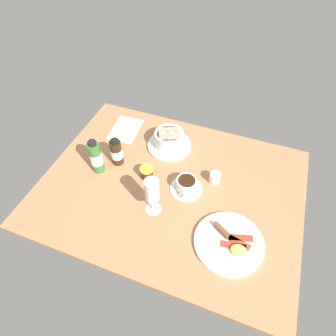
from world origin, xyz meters
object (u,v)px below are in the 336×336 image
at_px(wine_glass, 152,192).
at_px(porridge_bowl, 169,140).
at_px(jam_jar, 147,172).
at_px(sauce_bottle_green, 96,157).
at_px(creamer_jug, 215,178).
at_px(breakfast_plate, 229,243).
at_px(sauce_bottle_brown, 117,152).
at_px(coffee_cup, 186,185).
at_px(cutlery_setting, 125,130).

bearing_deg(wine_glass, porridge_bowl, -79.58).
bearing_deg(jam_jar, sauce_bottle_green, 10.17).
xyz_separation_m(porridge_bowl, creamer_jug, (-0.26, 0.14, -0.02)).
bearing_deg(breakfast_plate, wine_glass, -7.14).
distance_m(sauce_bottle_brown, sauce_bottle_green, 0.09).
xyz_separation_m(coffee_cup, sauce_bottle_brown, (0.34, -0.04, 0.04)).
bearing_deg(creamer_jug, sauce_bottle_brown, 5.81).
relative_size(coffee_cup, wine_glass, 0.77).
xyz_separation_m(coffee_cup, jam_jar, (0.18, -0.01, -0.00)).
bearing_deg(coffee_cup, cutlery_setting, -31.02).
distance_m(jam_jar, breakfast_plate, 0.45).
bearing_deg(jam_jar, breakfast_plate, 155.41).
relative_size(porridge_bowl, cutlery_setting, 1.06).
distance_m(porridge_bowl, cutlery_setting, 0.26).
bearing_deg(sauce_bottle_brown, coffee_cup, 173.73).
bearing_deg(jam_jar, wine_glass, 121.75).
bearing_deg(breakfast_plate, sauce_bottle_brown, -21.13).
bearing_deg(sauce_bottle_brown, sauce_bottle_green, 49.94).
height_order(wine_glass, jam_jar, wine_glass).
relative_size(cutlery_setting, creamer_jug, 3.53).
bearing_deg(sauce_bottle_green, breakfast_plate, 166.68).
height_order(sauce_bottle_brown, breakfast_plate, sauce_bottle_brown).
bearing_deg(sauce_bottle_green, sauce_bottle_brown, -130.06).
xyz_separation_m(porridge_bowl, sauce_bottle_brown, (0.18, 0.18, 0.02)).
distance_m(porridge_bowl, wine_glass, 0.38).
distance_m(coffee_cup, wine_glass, 0.19).
bearing_deg(coffee_cup, porridge_bowl, -54.02).
distance_m(creamer_jug, sauce_bottle_brown, 0.45).
xyz_separation_m(wine_glass, jam_jar, (0.09, -0.15, -0.09)).
distance_m(wine_glass, breakfast_plate, 0.34).
distance_m(sauce_bottle_green, breakfast_plate, 0.65).
bearing_deg(creamer_jug, wine_glass, 49.20).
bearing_deg(cutlery_setting, breakfast_plate, 146.06).
relative_size(porridge_bowl, wine_glass, 1.17).
height_order(wine_glass, sauce_bottle_green, wine_glass).
bearing_deg(breakfast_plate, sauce_bottle_green, -13.32).
xyz_separation_m(creamer_jug, jam_jar, (0.29, 0.08, 0.00)).
relative_size(jam_jar, sauce_bottle_green, 0.33).
height_order(wine_glass, sauce_bottle_brown, wine_glass).
relative_size(creamer_jug, jam_jar, 0.96).
bearing_deg(breakfast_plate, jam_jar, -24.59).
distance_m(porridge_bowl, breakfast_plate, 0.56).
height_order(coffee_cup, sauce_bottle_green, sauce_bottle_green).
distance_m(jam_jar, sauce_bottle_brown, 0.17).
relative_size(cutlery_setting, sauce_bottle_brown, 1.42).
xyz_separation_m(cutlery_setting, coffee_cup, (-0.41, 0.25, 0.02)).
distance_m(sauce_bottle_brown, breakfast_plate, 0.61).
xyz_separation_m(coffee_cup, wine_glass, (0.09, 0.14, 0.09)).
bearing_deg(coffee_cup, wine_glass, 57.21).
height_order(creamer_jug, wine_glass, wine_glass).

